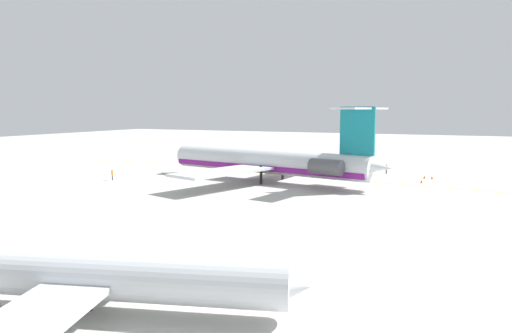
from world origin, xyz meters
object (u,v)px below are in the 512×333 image
Objects in this scene: main_jetliner at (272,162)px; safety_cone_tail at (424,177)px; safety_cone_wingtip at (421,181)px; ground_crew_near_nose at (112,174)px; ground_crew_near_tail at (387,168)px; safety_cone_nose at (432,178)px; airliner_mid_left at (99,275)px.

main_jetliner reaches higher than safety_cone_tail.
safety_cone_tail is at bearing -89.03° from safety_cone_wingtip.
ground_crew_near_nose is (25.37, 9.65, -2.24)m from main_jetliner.
ground_crew_near_tail is 9.13m from safety_cone_nose.
ground_crew_near_tail is (-41.02, -27.64, 0.02)m from ground_crew_near_nose.
airliner_mid_left is at bearing 78.76° from safety_cone_wingtip.
main_jetliner is 27.16m from safety_cone_tail.
ground_crew_near_tail is at bearing -52.09° from safety_cone_wingtip.
safety_cone_wingtip is at bearing 78.15° from safety_cone_nose.
safety_cone_nose is (-49.36, -24.02, -0.87)m from ground_crew_near_nose.
main_jetliner is 1.69× the size of airliner_mid_left.
safety_cone_nose is 1.00× the size of safety_cone_wingtip.
safety_cone_nose is at bearing -101.85° from safety_cone_wingtip.
ground_crew_near_nose is 54.90m from safety_cone_nose.
airliner_mid_left reaches higher than safety_cone_tail.
main_jetliner reaches higher than ground_crew_near_nose.
ground_crew_near_tail is 3.34× the size of safety_cone_nose.
airliner_mid_left is at bearing 112.74° from main_jetliner.
main_jetliner is 28.14m from safety_cone_nose.
airliner_mid_left is 67.80m from safety_cone_nose.
safety_cone_nose is 5.70m from safety_cone_wingtip.
safety_cone_tail is at bearing -136.25° from main_jetliner.
safety_cone_wingtip and safety_cone_tail have the same top height.
safety_cone_wingtip is at bearing -147.82° from main_jetliner.
safety_cone_nose is (-23.99, -14.37, -3.10)m from main_jetliner.
ground_crew_near_nose reaches higher than safety_cone_wingtip.
ground_crew_near_tail reaches higher than safety_cone_tail.
main_jetliner is 24.65m from safety_cone_wingtip.
safety_cone_tail is (0.10, -5.76, 0.00)m from safety_cone_wingtip.
ground_crew_near_nose is 53.84m from safety_cone_tail.
safety_cone_nose is 1.00× the size of safety_cone_tail.
ground_crew_near_nose is at bearing 25.95° from safety_cone_nose.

